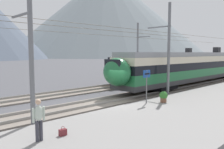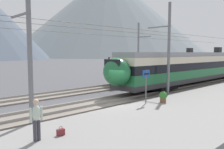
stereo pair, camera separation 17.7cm
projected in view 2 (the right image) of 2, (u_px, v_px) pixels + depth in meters
ground_plane at (113, 106)px, 16.47m from camera, size 400.00×400.00×0.00m
platform_slab at (171, 118)px, 12.99m from camera, size 120.00×7.34×0.31m
track_near at (101, 102)px, 17.41m from camera, size 120.00×3.00×0.28m
track_far at (64, 93)px, 21.28m from camera, size 120.00×3.00×0.28m
train_near_platform at (201, 66)px, 27.98m from camera, size 30.03×2.86×4.27m
train_far_track at (175, 64)px, 33.85m from camera, size 25.34×3.03×4.27m
catenary_mast_west at (28, 49)px, 11.33m from camera, size 38.72×2.38×7.61m
catenary_mast_mid at (167, 48)px, 19.51m from camera, size 38.72×2.38×7.99m
catenary_mast_far_side at (139, 51)px, 30.81m from camera, size 38.72×2.20×7.79m
platform_sign at (146, 79)px, 15.78m from camera, size 0.70×0.08×2.30m
passenger_walking at (36, 118)px, 9.07m from camera, size 0.53×0.22×1.69m
handbag_beside_passenger at (61, 132)px, 9.75m from camera, size 0.32×0.18×0.40m
potted_plant_platform_edge at (163, 96)px, 16.20m from camera, size 0.57×0.57×0.79m
mountain_right_ridge at (108, 15)px, 233.48m from camera, size 197.20×197.20×84.24m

